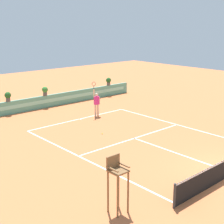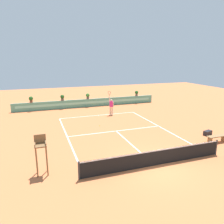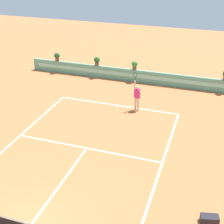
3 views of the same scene
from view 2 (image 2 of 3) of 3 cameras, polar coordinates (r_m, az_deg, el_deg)
ground_plane at (r=18.02m, az=1.55°, el=-5.44°), size 60.00×60.00×0.00m
court_lines at (r=18.65m, az=0.76°, el=-4.73°), size 8.32×11.94×0.01m
net at (r=12.83m, az=11.41°, el=-11.64°), size 8.92×0.10×1.00m
back_wall_barrier at (r=27.49m, az=-6.23°, el=2.42°), size 18.00×0.21×1.00m
umpire_chair at (r=12.05m, az=-18.26°, el=-9.51°), size 0.60×0.60×2.14m
bench_courtside at (r=17.66m, az=25.98°, el=-6.03°), size 1.60×0.44×0.51m
gear_bag at (r=19.03m, az=23.92°, el=-5.05°), size 0.76×0.51×0.36m
tennis_player at (r=23.29m, az=-0.24°, el=1.76°), size 0.60×0.31×2.58m
tennis_ball_near_baseline at (r=19.76m, az=-3.34°, el=-3.57°), size 0.07×0.07×0.07m
potted_plant_left at (r=26.79m, az=-12.98°, el=3.82°), size 0.48×0.48×0.72m
potted_plant_centre at (r=27.31m, az=-6.43°, el=4.29°), size 0.48×0.48×0.72m
potted_plant_far_right at (r=29.56m, az=6.51°, el=5.03°), size 0.48×0.48×0.72m
potted_plant_far_left at (r=26.64m, az=-20.61°, el=3.22°), size 0.48×0.48×0.72m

